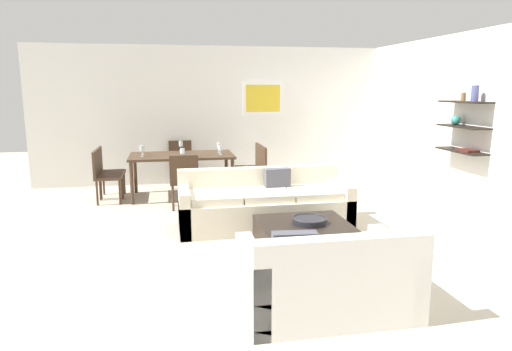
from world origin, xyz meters
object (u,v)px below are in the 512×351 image
Objects in this scene: wine_glass_right_far at (219,145)px; dining_chair_left_far at (107,168)px; decorative_bowl at (309,220)px; dining_chair_foot at (184,178)px; wine_glass_left_far at (143,148)px; wine_glass_right_near at (220,148)px; dining_chair_left_near at (103,173)px; dining_chair_right_near at (257,168)px; wine_glass_head at (181,144)px; dining_table at (182,158)px; loveseat_white at (326,279)px; wine_glass_foot at (182,151)px; sofa_beige at (264,206)px; dining_chair_head at (181,160)px; dining_chair_right_far at (253,164)px; coffee_table at (305,241)px; wine_glass_left_near at (142,149)px.

dining_chair_left_far is at bearing 177.10° from wine_glass_right_far.
dining_chair_foot reaches higher than decorative_bowl.
wine_glass_left_far is 1.36m from wine_glass_right_near.
dining_chair_foot is 1.00× the size of dining_chair_left_near.
wine_glass_head reaches higher than dining_chair_right_near.
dining_table is at bearing 112.27° from decorative_bowl.
loveseat_white is 4.31m from wine_glass_foot.
sofa_beige is 1.62× the size of loveseat_white.
dining_chair_head is 5.73× the size of wine_glass_right_near.
dining_chair_right_far is (1.30, -0.68, 0.00)m from dining_chair_head.
wine_glass_foot is (1.30, -0.66, 0.36)m from dining_chair_left_far.
coffee_table is 3.55m from dining_table.
dining_chair_head is at bearing 107.76° from decorative_bowl.
sofa_beige is 3.12m from dining_chair_head.
wine_glass_left_far reaches higher than dining_chair_left_near.
decorative_bowl reaches higher than coffee_table.
wine_glass_right_far is 1.17× the size of wine_glass_right_near.
dining_chair_right_near and dining_chair_foot have the same top height.
dining_chair_left_far is (-2.63, 3.46, 0.09)m from decorative_bowl.
sofa_beige is 2.64m from wine_glass_left_near.
decorative_bowl is at bearing -72.24° from dining_chair_head.
dining_chair_right_near is at bearing 0.00° from dining_chair_left_near.
wine_glass_head reaches higher than wine_glass_left_far.
wine_glass_right_far reaches higher than dining_chair_head.
wine_glass_right_near is (-0.63, 0.10, 0.35)m from dining_chair_right_near.
loveseat_white is 1.63× the size of dining_chair_right_near.
sofa_beige is 2.28m from dining_chair_right_far.
sofa_beige is 2.00m from wine_glass_foot.
dining_chair_foot is at bearing -90.00° from dining_chair_head.
loveseat_white is at bearing -75.52° from wine_glass_foot.
dining_chair_left_near reaches higher than coffee_table.
sofa_beige is 5.85× the size of decorative_bowl.
wine_glass_foot reaches higher than wine_glass_left_far.
sofa_beige and loveseat_white have the same top height.
dining_chair_head reaches higher than decorative_bowl.
dining_chair_head is (1.30, 0.68, 0.00)m from dining_chair_left_far.
dining_chair_right_near is 1.47m from dining_chair_foot.
dining_chair_right_near is 1.72m from dining_chair_head.
wine_glass_left_far is at bearing 90.00° from wine_glass_left_near.
wine_glass_left_near is at bearing 155.02° from wine_glass_foot.
dining_chair_head is at bearing 152.48° from dining_chair_right_far.
dining_chair_head is 1.28m from wine_glass_left_near.
wine_glass_foot reaches higher than dining_chair_left_near.
dining_chair_right_far is at bearing 83.63° from sofa_beige.
wine_glass_right_far is 1.17× the size of wine_glass_left_far.
wine_glass_head reaches higher than dining_chair_left_far.
dining_chair_left_far is 0.44m from dining_chair_left_near.
dining_chair_right_near is at bearing -9.68° from dining_table.
wine_glass_left_near is (-1.74, 4.45, 0.59)m from loveseat_white.
dining_chair_head is at bearing 27.52° from dining_chair_left_far.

